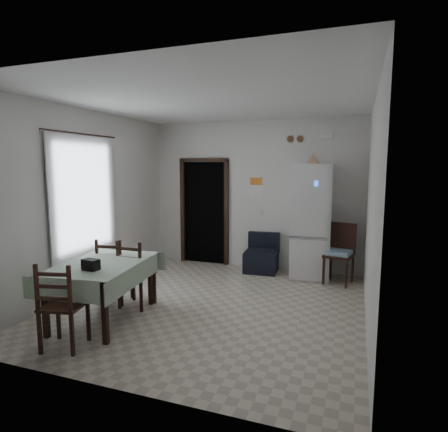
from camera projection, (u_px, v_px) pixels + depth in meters
ground at (213, 305)px, 5.48m from camera, size 4.50×4.50×0.00m
ceiling at (212, 101)px, 5.10m from camera, size 4.20×4.50×0.02m
wall_back at (254, 195)px, 7.39m from camera, size 4.20×0.02×2.90m
wall_front at (115, 233)px, 3.19m from camera, size 4.20×0.02×2.90m
wall_left at (90, 202)px, 5.99m from camera, size 0.02×4.50×2.90m
wall_right at (371, 212)px, 4.58m from camera, size 0.02×4.50×2.90m
doorway at (209, 211)px, 7.98m from camera, size 1.06×0.52×2.22m
window_recess at (79, 196)px, 5.80m from camera, size 0.10×1.20×1.60m
curtain at (84, 197)px, 5.77m from camera, size 0.02×1.45×1.85m
curtain_rod at (82, 134)px, 5.64m from camera, size 0.02×1.60×0.02m
calendar at (256, 187)px, 7.34m from camera, size 0.28×0.02×0.40m
calendar_image at (256, 181)px, 7.32m from camera, size 0.24×0.01×0.14m
light_switch at (261, 213)px, 7.37m from camera, size 0.08×0.02×0.12m
vent_left at (290, 139)px, 7.00m from camera, size 0.12×0.03×0.12m
vent_right at (300, 139)px, 6.94m from camera, size 0.12×0.03×0.12m
emergency_light at (326, 136)px, 6.75m from camera, size 0.25×0.07×0.09m
fridge at (311, 221)px, 6.76m from camera, size 0.74×0.74×2.06m
tan_cone at (313, 159)px, 6.60m from camera, size 0.23×0.23×0.18m
navy_seat at (261, 253)px, 7.15m from camera, size 0.65×0.63×0.74m
corner_chair at (339, 254)px, 6.41m from camera, size 0.54×0.54×1.04m
dining_table at (104, 291)px, 4.91m from camera, size 1.15×1.59×0.77m
black_bag at (91, 265)px, 4.51m from camera, size 0.22×0.15×0.13m
dining_chair_far_left at (115, 270)px, 5.56m from camera, size 0.48×0.48×0.97m
dining_chair_far_right at (137, 273)px, 5.37m from camera, size 0.43×0.43×0.98m
dining_chair_near_head at (64, 304)px, 4.13m from camera, size 0.51×0.51×1.00m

